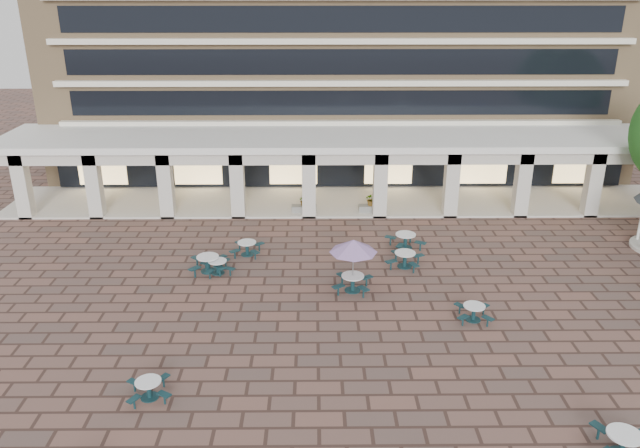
{
  "coord_description": "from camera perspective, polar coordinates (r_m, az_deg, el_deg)",
  "views": [
    {
      "loc": [
        -1.79,
        -22.75,
        13.3
      ],
      "look_at": [
        -1.54,
        3.0,
        3.18
      ],
      "focal_mm": 35.0,
      "sensor_mm": 36.0,
      "label": 1
    }
  ],
  "objects": [
    {
      "name": "picnic_table_7",
      "position": [
        27.0,
        13.88,
        -7.76
      ],
      "size": [
        1.63,
        1.63,
        0.69
      ],
      "rotation": [
        0.0,
        0.0,
        -0.09
      ],
      "color": "#13333A",
      "rests_on": "ground"
    },
    {
      "name": "ground",
      "position": [
        26.41,
        3.46,
        -8.83
      ],
      "size": [
        120.0,
        120.0,
        0.0
      ],
      "primitive_type": "plane",
      "color": "brown",
      "rests_on": "ground"
    },
    {
      "name": "planter_right",
      "position": [
        38.02,
        4.7,
        1.76
      ],
      "size": [
        1.5,
        0.68,
        1.29
      ],
      "color": "gray",
      "rests_on": "ground"
    },
    {
      "name": "planter_left",
      "position": [
        37.9,
        -1.47,
        1.61
      ],
      "size": [
        1.5,
        0.68,
        1.17
      ],
      "color": "gray",
      "rests_on": "ground"
    },
    {
      "name": "picnic_table_2",
      "position": [
        21.61,
        25.97,
        -17.51
      ],
      "size": [
        2.05,
        2.05,
        0.78
      ],
      "rotation": [
        0.0,
        0.0,
        -0.27
      ],
      "color": "#13333A",
      "rests_on": "ground"
    },
    {
      "name": "retail_arcade",
      "position": [
        38.98,
        2.12,
        6.11
      ],
      "size": [
        42.0,
        6.6,
        4.4
      ],
      "color": "white",
      "rests_on": "ground"
    },
    {
      "name": "picnic_table_5",
      "position": [
        22.61,
        -15.39,
        -14.23
      ],
      "size": [
        1.74,
        1.74,
        0.67
      ],
      "rotation": [
        0.0,
        0.0,
        0.25
      ],
      "color": "#13333A",
      "rests_on": "ground"
    },
    {
      "name": "picnic_table_6",
      "position": [
        27.86,
        3.07,
        -2.21
      ],
      "size": [
        2.18,
        2.18,
        2.51
      ],
      "rotation": [
        0.0,
        0.0,
        -0.2
      ],
      "color": "#13333A",
      "rests_on": "ground"
    },
    {
      "name": "picnic_table_13",
      "position": [
        33.27,
        7.81,
        -1.42
      ],
      "size": [
        2.14,
        2.14,
        0.81
      ],
      "rotation": [
        0.0,
        0.0,
        0.31
      ],
      "color": "#13333A",
      "rests_on": "ground"
    },
    {
      "name": "picnic_table_10",
      "position": [
        31.13,
        7.77,
        -3.11
      ],
      "size": [
        2.08,
        2.08,
        0.77
      ],
      "rotation": [
        0.0,
        0.0,
        -0.34
      ],
      "color": "#13333A",
      "rests_on": "ground"
    },
    {
      "name": "picnic_table_12",
      "position": [
        30.6,
        -9.34,
        -3.78
      ],
      "size": [
        1.81,
        1.81,
        0.67
      ],
      "rotation": [
        0.0,
        0.0,
        0.34
      ],
      "color": "#13333A",
      "rests_on": "ground"
    },
    {
      "name": "picnic_table_8",
      "position": [
        32.39,
        -6.69,
        -2.11
      ],
      "size": [
        1.75,
        1.75,
        0.72
      ],
      "rotation": [
        0.0,
        0.0,
        -0.12
      ],
      "color": "#13333A",
      "rests_on": "ground"
    },
    {
      "name": "picnic_table_9",
      "position": [
        30.83,
        -10.21,
        -3.48
      ],
      "size": [
        1.92,
        1.92,
        0.81
      ],
      "rotation": [
        0.0,
        0.0,
        0.08
      ],
      "color": "#13333A",
      "rests_on": "ground"
    }
  ]
}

